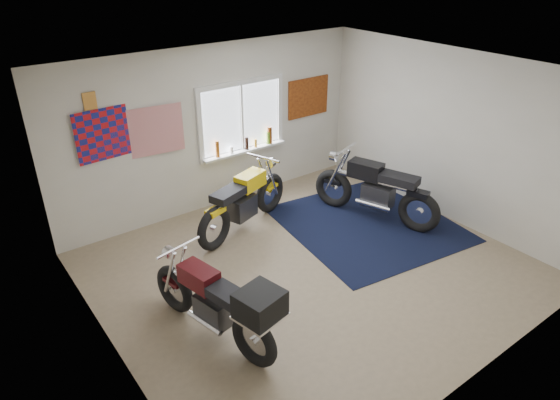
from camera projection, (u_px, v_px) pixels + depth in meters
ground at (311, 269)px, 6.96m from camera, size 5.50×5.50×0.00m
room_shell at (315, 160)px, 6.20m from camera, size 5.50×5.50×5.50m
navy_rug at (368, 224)px, 8.06m from camera, size 2.83×2.92×0.01m
window_assembly at (242, 122)px, 8.34m from camera, size 1.66×0.17×1.26m
oil_bottles at (253, 141)px, 8.55m from camera, size 1.13×0.09×0.30m
flag_display at (90, 101)px, 6.72m from camera, size 1.60×0.10×1.17m
triumph_poster at (308, 97)px, 9.04m from camera, size 0.90×0.03×0.70m
yellow_triumph at (243, 202)px, 7.73m from camera, size 2.02×0.87×1.05m
black_chrome_bike at (376, 191)px, 8.02m from camera, size 0.93×2.10×1.12m
maroon_tourer at (220, 304)px, 5.47m from camera, size 0.81×1.97×1.00m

